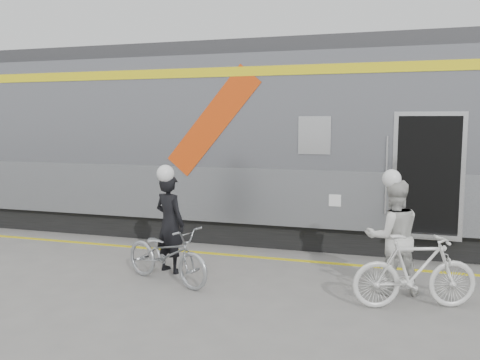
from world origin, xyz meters
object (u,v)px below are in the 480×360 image
at_px(bicycle_left, 167,254).
at_px(woman, 393,237).
at_px(man, 170,223).
at_px(bicycle_right, 415,271).

xyz_separation_m(bicycle_left, woman, (3.36, 0.55, 0.38)).
bearing_deg(woman, man, -19.20).
relative_size(man, bicycle_right, 0.98).
distance_m(woman, bicycle_right, 0.71).
bearing_deg(bicycle_right, man, 62.68).
bearing_deg(bicycle_right, woman, 9.48).
height_order(woman, bicycle_right, woman).
bearing_deg(man, woman, -158.62).
bearing_deg(woman, bicycle_left, -9.90).
bearing_deg(man, bicycle_left, 131.44).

